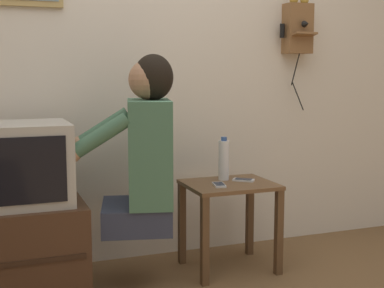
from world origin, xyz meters
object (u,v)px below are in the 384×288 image
cell_phone_held (219,185)px  water_bottle (224,160)px  cell_phone_spare (244,180)px  wall_phone_antique (298,28)px  person (144,149)px  television (20,163)px

cell_phone_held → water_bottle: water_bottle is taller
cell_phone_spare → wall_phone_antique: bearing=-19.9°
person → cell_phone_spare: bearing=-68.4°
water_bottle → cell_phone_spare: bearing=-37.2°
person → cell_phone_held: person is taller
cell_phone_held → water_bottle: bearing=69.2°
television → cell_phone_held: television is taller
person → cell_phone_held: size_ratio=6.93×
person → cell_phone_held: (0.44, 0.01, -0.23)m
cell_phone_spare → water_bottle: water_bottle is taller
person → water_bottle: (0.53, 0.16, -0.11)m
television → cell_phone_spare: size_ratio=3.67×
television → cell_phone_held: size_ratio=3.66×
cell_phone_held → cell_phone_spare: same height
television → cell_phone_spare: television is taller
cell_phone_spare → television: bearing=129.9°
cell_phone_spare → person: bearing=137.7°
person → cell_phone_spare: person is taller
television → cell_phone_spare: 1.26m
wall_phone_antique → water_bottle: 1.05m
person → television: 0.63m
wall_phone_antique → cell_phone_held: 1.23m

